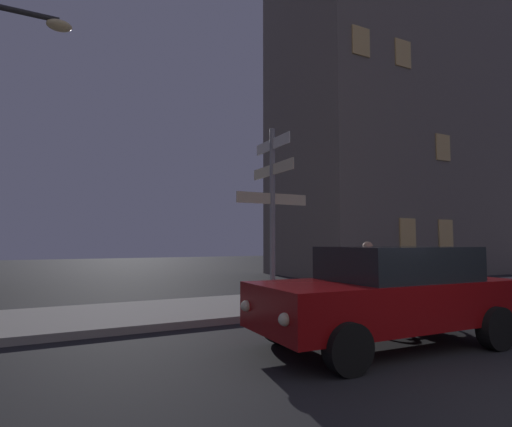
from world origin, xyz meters
The scene contains 5 objects.
sidewalk_kerb centered at (0.00, 6.92, 0.07)m, with size 40.00×3.02×0.14m, color #9E9991.
signpost centered at (0.09, 5.82, 2.52)m, with size 1.74×1.74×3.99m.
car_far_trailing centered at (0.42, 2.78, 0.81)m, with size 4.28×2.00×1.53m.
cyclist centered at (1.73, 4.57, 0.75)m, with size 1.81×0.38×1.61m.
building_right_block centered at (11.55, 13.49, 7.34)m, with size 11.85×6.29×14.67m.
Camera 1 is at (-4.30, -1.95, 1.60)m, focal length 28.49 mm.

